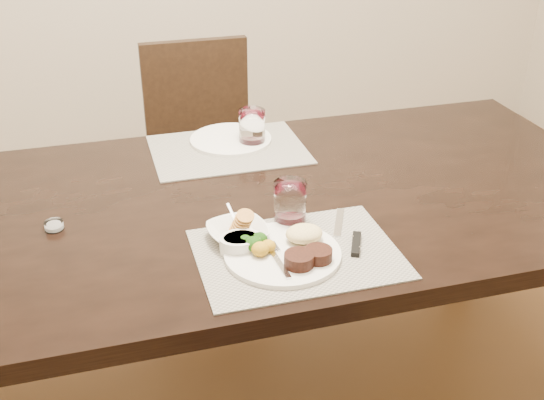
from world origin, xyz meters
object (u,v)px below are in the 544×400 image
object	(u,v)px
dinner_plate	(288,250)
wine_glass_near	(290,205)
chair_far	(203,145)
far_plate	(231,139)
cracker_bowl	(238,232)
steak_knife	(352,238)

from	to	relation	value
dinner_plate	wine_glass_near	bearing A→B (deg)	78.28
chair_far	far_plate	world-z (taller)	chair_far
chair_far	far_plate	size ratio (longest dim) A/B	3.55
cracker_bowl	wine_glass_near	world-z (taller)	wine_glass_near
wine_glass_near	dinner_plate	bearing A→B (deg)	-108.54
dinner_plate	cracker_bowl	bearing A→B (deg)	139.58
chair_far	steak_knife	distance (m)	1.24
steak_knife	wine_glass_near	world-z (taller)	wine_glass_near
chair_far	wine_glass_near	xyz separation A→B (m)	(0.02, -1.09, 0.30)
chair_far	dinner_plate	bearing A→B (deg)	-91.20
dinner_plate	far_plate	distance (m)	0.68
chair_far	wine_glass_near	size ratio (longest dim) A/B	8.20
cracker_bowl	chair_far	bearing A→B (deg)	83.96
steak_knife	cracker_bowl	size ratio (longest dim) A/B	1.43
dinner_plate	far_plate	size ratio (longest dim) A/B	1.06
dinner_plate	steak_knife	xyz separation A→B (m)	(0.16, 0.02, -0.01)
steak_knife	chair_far	bearing A→B (deg)	121.36
chair_far	steak_knife	size ratio (longest dim) A/B	3.97
wine_glass_near	far_plate	xyz separation A→B (m)	(-0.03, 0.53, -0.04)
steak_knife	far_plate	bearing A→B (deg)	127.29
chair_far	dinner_plate	size ratio (longest dim) A/B	3.36
cracker_bowl	wine_glass_near	distance (m)	0.15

